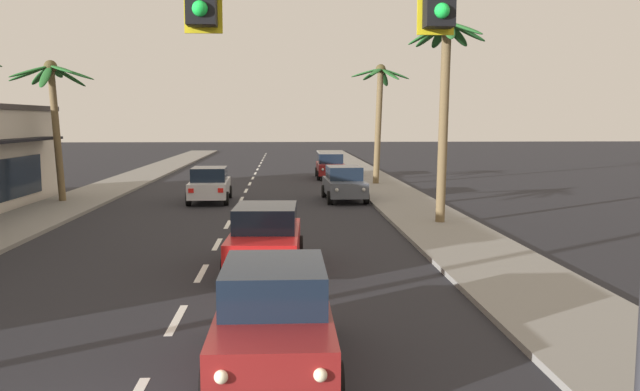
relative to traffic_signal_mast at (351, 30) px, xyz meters
name	(u,v)px	position (x,y,z in m)	size (l,w,h in m)	color
sidewalk_right	(419,212)	(4.90, 19.66, -4.86)	(3.20, 110.00, 0.14)	gray
sidewalk_left	(41,215)	(-10.70, 19.66, -4.86)	(3.20, 110.00, 0.14)	gray
lane_markings	(244,213)	(-2.48, 20.12, -4.92)	(4.28, 88.99, 0.01)	silver
traffic_signal_mast	(351,30)	(0.00, 0.00, 0.00)	(10.53, 0.41, 6.89)	#2D2D33
sedan_lead_at_stop_bar	(274,316)	(-0.92, 2.75, -4.07)	(1.96, 4.46, 1.68)	maroon
sedan_third_in_queue	(266,237)	(-1.26, 9.80, -4.07)	(2.09, 4.50, 1.68)	red
sedan_oncoming_far	(210,184)	(-4.35, 24.20, -4.07)	(2.04, 4.49, 1.68)	silver
sedan_parked_nearest_kerb	(344,183)	(2.17, 24.38, -4.07)	(2.06, 4.50, 1.68)	#4C515B
sedan_parked_mid_kerb	(330,166)	(2.35, 36.64, -4.07)	(1.99, 4.47, 1.68)	maroon
palm_left_third	(53,96)	(-11.49, 23.98, 0.09)	(3.81, 3.69, 6.69)	brown
palm_right_second	(445,77)	(5.14, 16.61, 0.57)	(2.93, 2.89, 7.72)	brown
palm_right_third	(379,102)	(4.90, 31.58, 0.09)	(3.52, 3.29, 7.21)	brown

